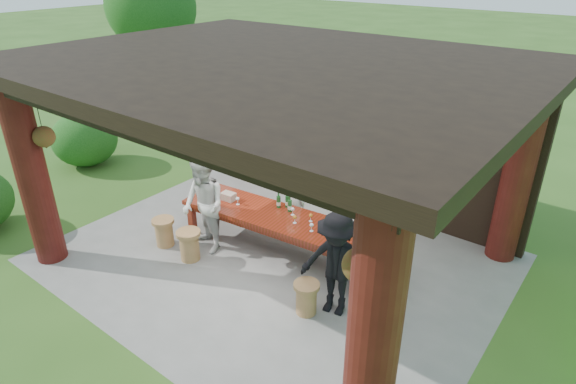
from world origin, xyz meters
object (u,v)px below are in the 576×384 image
Objects in this scene: stool_near_left at (189,245)px; host at (294,201)px; tasting_table at (279,221)px; stool_far_left at (164,231)px; napkin_basket at (228,196)px; wine_shelf at (324,155)px; guest_man at (336,265)px; guest_woman at (204,205)px; stool_near_right at (306,297)px.

stool_near_left is 0.39× the size of host.
tasting_table is 2.15m from stool_far_left.
stool_far_left is 1.34m from napkin_basket.
tasting_table is at bearing -75.90° from wine_shelf.
guest_man is at bearing 156.08° from host.
guest_man reaches higher than tasting_table.
stool_near_left is at bearing 76.27° from host.
stool_far_left is 0.37× the size of host.
tasting_table is at bearing 50.16° from guest_woman.
stool_near_left reaches higher than stool_far_left.
tasting_table is 2.11× the size of guest_woman.
stool_near_left is 1.16m from napkin_basket.
host is at bearing 73.22° from guest_woman.
guest_woman is at bearing 29.31° from stool_far_left.
napkin_basket is at bearing 55.36° from stool_far_left.
guest_woman is 6.84× the size of napkin_basket.
stool_near_left is 0.34× the size of guest_man.
guest_woman is 1.07× the size of guest_man.
stool_near_left is 1.04× the size of stool_far_left.
guest_man is (1.83, -1.40, 0.11)m from host.
host is at bearing 103.98° from tasting_table.
host is 5.54× the size of napkin_basket.
guest_woman is (-2.46, 0.32, 0.61)m from stool_near_right.
wine_shelf reaches higher than stool_far_left.
guest_man is at bearing -23.89° from tasting_table.
host is at bearing 62.60° from stool_near_left.
host is at bearing 131.78° from stool_near_right.
stool_near_right is (2.45, 0.11, -0.02)m from stool_near_left.
stool_near_left reaches higher than stool_near_right.
wine_shelf is at bearing -62.18° from host.
wine_shelf is 1.31× the size of guest_woman.
stool_far_left is (-1.82, -1.10, -0.35)m from tasting_table.
napkin_basket reaches higher than stool_far_left.
stool_near_right is at bearing 145.45° from host.
tasting_table is 7.22× the size of stool_near_right.
wine_shelf is 4.15× the size of stool_near_left.
stool_near_right is at bearing 2.47° from stool_near_left.
guest_woman is (-0.02, 0.42, 0.59)m from stool_near_left.
stool_near_right is 3.17m from stool_far_left.
wine_shelf is 3.66m from stool_far_left.
guest_woman is 0.62m from napkin_basket.
stool_far_left is at bearing 177.70° from stool_near_left.
stool_near_left is 0.32× the size of guest_woman.
wine_shelf is 3.51m from stool_near_left.
wine_shelf reaches higher than stool_near_right.
wine_shelf is 3.02m from guest_woman.
stool_near_left is 2.84m from guest_man.
stool_near_left is (-1.10, -1.13, -0.34)m from tasting_table.
wine_shelf reaches higher than tasting_table.
tasting_table reaches higher than stool_far_left.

